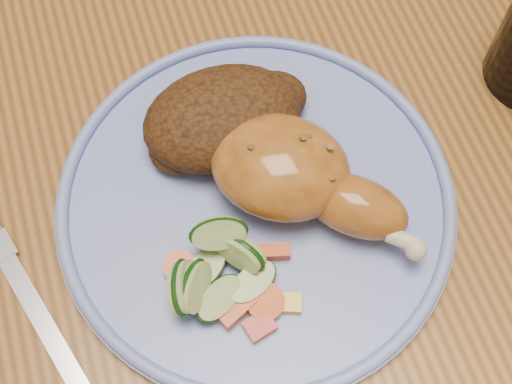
% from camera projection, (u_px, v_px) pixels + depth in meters
% --- Properties ---
extents(ground, '(4.00, 4.00, 0.00)m').
position_uv_depth(ground, '(239.00, 302.00, 1.30)').
color(ground, brown).
rests_on(ground, ground).
extents(dining_table, '(0.90, 1.40, 0.75)m').
position_uv_depth(dining_table, '(224.00, 108.00, 0.70)').
color(dining_table, '#905C26').
rests_on(dining_table, ground).
extents(plate, '(0.31, 0.31, 0.01)m').
position_uv_depth(plate, '(256.00, 203.00, 0.56)').
color(plate, '#7185D7').
rests_on(plate, dining_table).
extents(plate_rim, '(0.31, 0.31, 0.01)m').
position_uv_depth(plate_rim, '(256.00, 198.00, 0.55)').
color(plate_rim, '#7185D7').
rests_on(plate_rim, plate).
extents(chicken_leg, '(0.16, 0.16, 0.06)m').
position_uv_depth(chicken_leg, '(298.00, 176.00, 0.53)').
color(chicken_leg, '#AE6824').
rests_on(chicken_leg, plate).
extents(rice_pilaf, '(0.14, 0.09, 0.06)m').
position_uv_depth(rice_pilaf, '(225.00, 118.00, 0.56)').
color(rice_pilaf, '#422610').
rests_on(rice_pilaf, plate).
extents(vegetable_pile, '(0.10, 0.10, 0.05)m').
position_uv_depth(vegetable_pile, '(220.00, 276.00, 0.51)').
color(vegetable_pile, '#A50A05').
rests_on(vegetable_pile, plate).
extents(fork, '(0.06, 0.17, 0.00)m').
position_uv_depth(fork, '(27.00, 293.00, 0.53)').
color(fork, silver).
rests_on(fork, dining_table).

